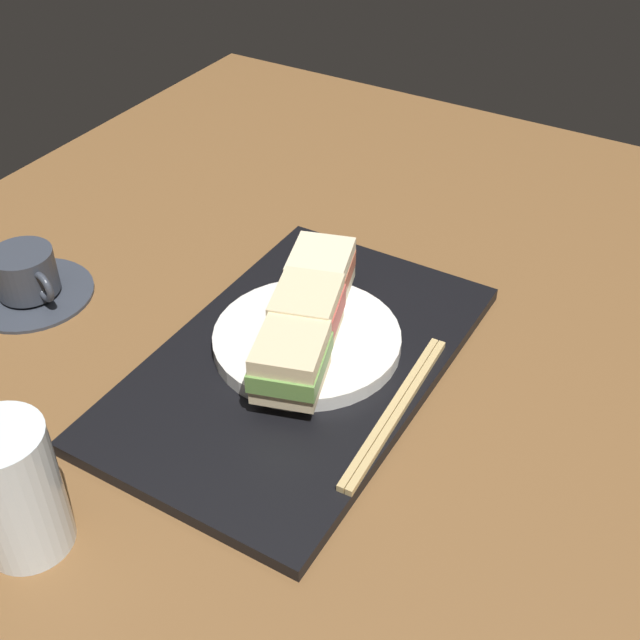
{
  "coord_description": "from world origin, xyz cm",
  "views": [
    {
      "loc": [
        -52.03,
        -41.16,
        56.62
      ],
      "look_at": [
        3.78,
        -8.29,
        5.0
      ],
      "focal_mm": 46.03,
      "sensor_mm": 36.0,
      "label": 1
    }
  ],
  "objects": [
    {
      "name": "ground_plane",
      "position": [
        0.0,
        0.0,
        -1.5
      ],
      "size": [
        140.0,
        100.0,
        3.0
      ],
      "primitive_type": "cube",
      "color": "brown"
    },
    {
      "name": "serving_tray",
      "position": [
        1.15,
        -7.27,
        0.71
      ],
      "size": [
        43.11,
        26.66,
        1.43
      ],
      "primitive_type": "cube",
      "color": "black",
      "rests_on": "ground_plane"
    },
    {
      "name": "sandwich_plate",
      "position": [
        3.19,
        -7.07,
        2.26
      ],
      "size": [
        19.44,
        19.44,
        1.66
      ],
      "primitive_type": "cylinder",
      "color": "silver",
      "rests_on": "serving_tray"
    },
    {
      "name": "sandwich_near",
      "position": [
        -3.75,
        -9.52,
        5.7
      ],
      "size": [
        9.7,
        8.62,
        5.23
      ],
      "color": "beige",
      "rests_on": "sandwich_plate"
    },
    {
      "name": "sandwich_middle",
      "position": [
        3.19,
        -7.07,
        5.82
      ],
      "size": [
        9.52,
        8.54,
        5.46
      ],
      "color": "beige",
      "rests_on": "sandwich_plate"
    },
    {
      "name": "sandwich_far",
      "position": [
        10.14,
        -4.62,
        5.65
      ],
      "size": [
        9.14,
        8.28,
        5.13
      ],
      "color": "beige",
      "rests_on": "sandwich_plate"
    },
    {
      "name": "chopsticks_pair",
      "position": [
        -0.81,
        -19.33,
        1.78
      ],
      "size": [
        22.2,
        2.61,
        0.7
      ],
      "color": "tan",
      "rests_on": "serving_tray"
    },
    {
      "name": "coffee_cup",
      "position": [
        -3.81,
        25.8,
        2.34
      ],
      "size": [
        14.28,
        14.28,
        5.9
      ],
      "color": "#333842",
      "rests_on": "ground_plane"
    },
    {
      "name": "drinking_glass",
      "position": [
        -28.13,
        0.63,
        6.26
      ],
      "size": [
        7.19,
        7.19,
        12.52
      ],
      "primitive_type": "cylinder",
      "color": "silver",
      "rests_on": "ground_plane"
    }
  ]
}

